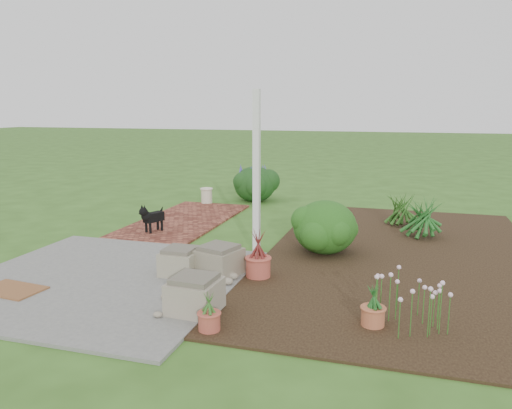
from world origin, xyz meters
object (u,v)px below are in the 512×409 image
(black_dog, at_px, (152,216))
(evergreen_shrub, at_px, (325,226))
(cream_ceramic_urn, at_px, (207,196))
(stone_trough_near, at_px, (195,296))

(black_dog, distance_m, evergreen_shrub, 3.17)
(black_dog, xyz_separation_m, cream_ceramic_urn, (-0.12, 2.84, -0.11))
(stone_trough_near, distance_m, black_dog, 3.72)
(stone_trough_near, bearing_deg, black_dog, 125.61)
(black_dog, bearing_deg, stone_trough_near, -32.40)
(evergreen_shrub, bearing_deg, cream_ceramic_urn, 136.13)
(black_dog, distance_m, cream_ceramic_urn, 2.84)
(stone_trough_near, height_order, cream_ceramic_urn, stone_trough_near)
(stone_trough_near, relative_size, evergreen_shrub, 0.53)
(black_dog, relative_size, cream_ceramic_urn, 1.55)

